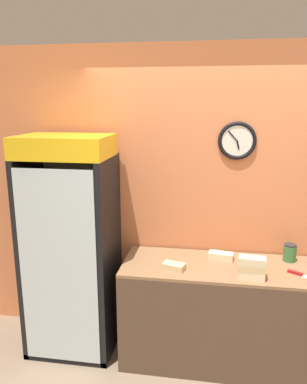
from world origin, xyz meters
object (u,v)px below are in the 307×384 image
at_px(beverage_cooler, 73,235).
at_px(sandwich_stack_top, 252,261).
at_px(sandwich_flat_right, 174,266).
at_px(chefs_knife, 303,275).
at_px(condiment_jar, 290,253).
at_px(sandwich_stack_bottom, 251,275).
at_px(sandwich_stack_middle, 252,268).
at_px(sandwich_flat_left, 221,256).

distance_m(beverage_cooler, sandwich_stack_top, 1.55).
xyz_separation_m(beverage_cooler, sandwich_flat_right, (0.92, -0.18, -0.15)).
bearing_deg(chefs_knife, condiment_jar, 100.06).
bearing_deg(beverage_cooler, condiment_jar, 4.11).
height_order(beverage_cooler, chefs_knife, beverage_cooler).
xyz_separation_m(sandwich_stack_bottom, sandwich_stack_top, (0.00, 0.00, 0.12)).
distance_m(sandwich_stack_bottom, sandwich_stack_top, 0.12).
relative_size(beverage_cooler, sandwich_stack_top, 9.23).
bearing_deg(sandwich_stack_top, beverage_cooler, 170.52).
xyz_separation_m(sandwich_stack_middle, chefs_knife, (0.41, 0.10, -0.08)).
distance_m(sandwich_stack_bottom, sandwich_flat_right, 0.61).
distance_m(beverage_cooler, sandwich_flat_right, 0.95).
bearing_deg(condiment_jar, beverage_cooler, -175.89).
distance_m(sandwich_flat_right, chefs_knife, 1.01).
bearing_deg(sandwich_flat_right, condiment_jar, 18.42).
distance_m(sandwich_stack_top, sandwich_flat_left, 0.42).
xyz_separation_m(sandwich_stack_top, sandwich_flat_right, (-0.61, 0.07, -0.12)).
bearing_deg(sandwich_stack_bottom, beverage_cooler, 170.52).
relative_size(sandwich_stack_middle, condiment_jar, 1.42).
bearing_deg(sandwich_stack_middle, sandwich_stack_bottom, 0.00).
bearing_deg(chefs_knife, sandwich_flat_left, 159.84).
xyz_separation_m(sandwich_stack_middle, sandwich_stack_top, (0.00, 0.00, 0.06)).
distance_m(beverage_cooler, sandwich_stack_bottom, 1.56).
distance_m(sandwich_stack_middle, chefs_knife, 0.43).
height_order(sandwich_stack_bottom, sandwich_stack_top, sandwich_stack_top).
bearing_deg(sandwich_flat_left, sandwich_stack_top, -56.05).
bearing_deg(condiment_jar, sandwich_stack_top, -132.16).
distance_m(sandwich_stack_middle, condiment_jar, 0.53).
bearing_deg(sandwich_flat_left, sandwich_stack_bottom, -56.05).
bearing_deg(sandwich_stack_bottom, chefs_knife, 14.03).
bearing_deg(sandwich_stack_bottom, condiment_jar, 47.84).
distance_m(beverage_cooler, sandwich_flat_left, 1.32).
relative_size(sandwich_stack_top, condiment_jar, 1.42).
bearing_deg(sandwich_stack_middle, chefs_knife, 14.03).
xyz_separation_m(sandwich_stack_bottom, sandwich_flat_left, (-0.22, 0.33, 0.00)).
bearing_deg(condiment_jar, chefs_knife, -79.94).
bearing_deg(beverage_cooler, sandwich_stack_top, -9.48).
height_order(sandwich_flat_right, chefs_knife, sandwich_flat_right).
height_order(beverage_cooler, sandwich_flat_left, beverage_cooler).
distance_m(sandwich_flat_right, condiment_jar, 1.01).
relative_size(sandwich_stack_middle, sandwich_stack_top, 1.00).
height_order(beverage_cooler, sandwich_flat_right, beverage_cooler).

